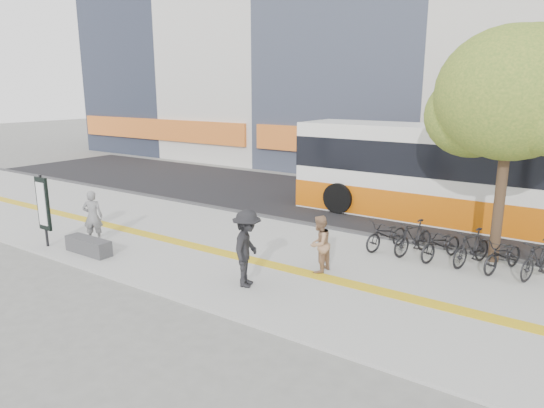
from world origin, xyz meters
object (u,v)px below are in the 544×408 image
Objects in this scene: pedestrian_tan at (319,244)px; pedestrian_dark at (247,248)px; bench at (88,246)px; bus at (470,179)px; signboard at (43,205)px; seated_woman at (93,216)px; street_tree at (511,97)px.

pedestrian_dark is (-0.98, -1.77, 0.19)m from pedestrian_tan.
bus is at bearing 49.69° from bench.
bench is 0.85× the size of pedestrian_dark.
signboard is 6.90m from pedestrian_dark.
seated_woman is at bearing -74.89° from pedestrian_tan.
seated_woman reaches higher than bench.
bench is 1.06× the size of pedestrian_tan.
street_tree is 7.82m from pedestrian_dark.
signboard is 0.35× the size of street_tree.
bench is at bearing 10.81° from signboard.
bench is at bearing -66.72° from pedestrian_tan.
pedestrian_dark is at bearing -108.58° from bus.
signboard is 0.17× the size of bus.
bus is 9.49m from pedestrian_dark.
bench is at bearing -148.38° from street_tree.
pedestrian_tan is at bearing -50.86° from pedestrian_dark.
bus reaches higher than bench.
bench is at bearing 97.09° from seated_woman.
pedestrian_tan is at bearing -105.77° from bus.
pedestrian_tan is (-2.04, -7.21, -0.82)m from bus.
street_tree is at bearing -67.14° from bus.
seated_woman is (-10.58, -5.24, -3.62)m from street_tree.
bus is 12.71m from seated_woman.
signboard is 13.40m from street_tree.
bus reaches higher than seated_woman.
seated_woman is 7.20m from pedestrian_tan.
bench is 0.73× the size of signboard.
bus is 7.53m from pedestrian_tan.
signboard is at bearing -150.93° from street_tree.
bus is 8.44× the size of pedestrian_tan.
bus is (-1.55, 3.68, -2.86)m from street_tree.
street_tree is at bearing 29.07° from signboard.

